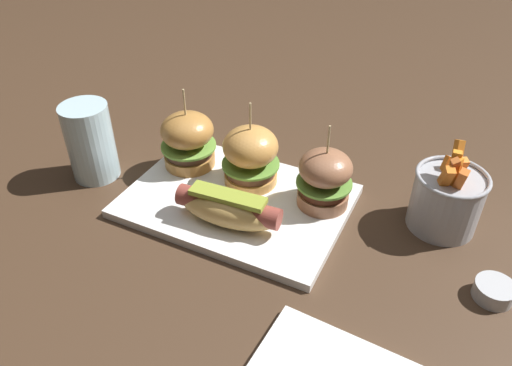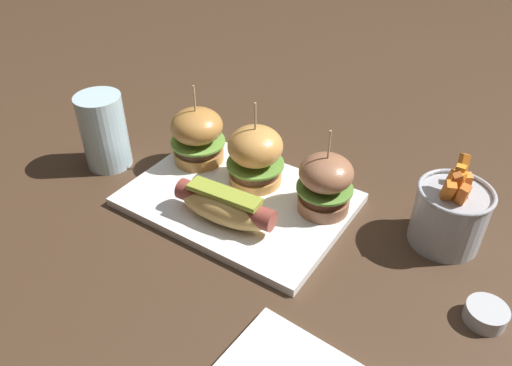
# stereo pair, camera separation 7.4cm
# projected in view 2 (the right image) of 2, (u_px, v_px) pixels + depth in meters

# --- Properties ---
(ground_plane) EXTENTS (3.00, 3.00, 0.00)m
(ground_plane) POSITION_uv_depth(u_px,v_px,m) (238.00, 203.00, 0.79)
(ground_plane) COLOR #422D1E
(platter_main) EXTENTS (0.34, 0.24, 0.01)m
(platter_main) POSITION_uv_depth(u_px,v_px,m) (238.00, 200.00, 0.78)
(platter_main) COLOR white
(platter_main) RESTS_ON ground
(hot_dog) EXTENTS (0.16, 0.07, 0.05)m
(hot_dog) POSITION_uv_depth(u_px,v_px,m) (225.00, 206.00, 0.72)
(hot_dog) COLOR #DDAF5E
(hot_dog) RESTS_ON platter_main
(slider_left) EXTENTS (0.09, 0.09, 0.14)m
(slider_left) POSITION_uv_depth(u_px,v_px,m) (197.00, 135.00, 0.84)
(slider_left) COLOR #B27A3A
(slider_left) RESTS_ON platter_main
(slider_center) EXTENTS (0.09, 0.09, 0.14)m
(slider_center) POSITION_uv_depth(u_px,v_px,m) (255.00, 155.00, 0.78)
(slider_center) COLOR #CD9048
(slider_center) RESTS_ON platter_main
(slider_right) EXTENTS (0.09, 0.09, 0.14)m
(slider_right) POSITION_uv_depth(u_px,v_px,m) (325.00, 183.00, 0.73)
(slider_right) COLOR #986345
(slider_right) RESTS_ON platter_main
(fries_bucket) EXTENTS (0.10, 0.10, 0.14)m
(fries_bucket) POSITION_uv_depth(u_px,v_px,m) (450.00, 214.00, 0.69)
(fries_bucket) COLOR #A8AAB2
(fries_bucket) RESTS_ON ground
(sauce_ramekin) EXTENTS (0.05, 0.05, 0.02)m
(sauce_ramekin) POSITION_uv_depth(u_px,v_px,m) (486.00, 314.00, 0.60)
(sauce_ramekin) COLOR #B7BABF
(sauce_ramekin) RESTS_ON ground
(water_glass) EXTENTS (0.08, 0.08, 0.13)m
(water_glass) POSITION_uv_depth(u_px,v_px,m) (104.00, 131.00, 0.84)
(water_glass) COLOR silver
(water_glass) RESTS_ON ground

